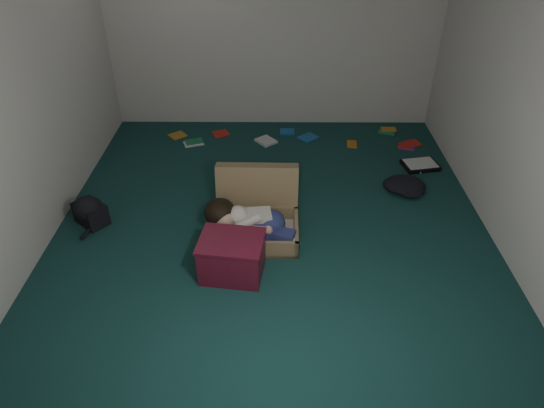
{
  "coord_description": "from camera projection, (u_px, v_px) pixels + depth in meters",
  "views": [
    {
      "loc": [
        0.02,
        -3.62,
        2.77
      ],
      "look_at": [
        0.0,
        -0.15,
        0.35
      ],
      "focal_mm": 32.0,
      "sensor_mm": 36.0,
      "label": 1
    }
  ],
  "objects": [
    {
      "name": "wall_left",
      "position": [
        19.0,
        94.0,
        3.82
      ],
      "size": [
        0.0,
        4.5,
        4.5
      ],
      "primitive_type": "plane",
      "rotation": [
        1.57,
        0.0,
        1.57
      ],
      "color": "silver",
      "rests_on": "ground"
    },
    {
      "name": "book_scatter",
      "position": [
        317.0,
        144.0,
        5.87
      ],
      "size": [
        3.11,
        1.49,
        0.02
      ],
      "color": "orange",
      "rests_on": "floor"
    },
    {
      "name": "floor",
      "position": [
        272.0,
        225.0,
        4.56
      ],
      "size": [
        4.5,
        4.5,
        0.0
      ],
      "primitive_type": "plane",
      "color": "#163F3C",
      "rests_on": "ground"
    },
    {
      "name": "paper_tray",
      "position": [
        420.0,
        165.0,
        5.43
      ],
      "size": [
        0.42,
        0.35,
        0.05
      ],
      "rotation": [
        0.0,
        0.0,
        0.19
      ],
      "color": "black",
      "rests_on": "floor"
    },
    {
      "name": "wall_right",
      "position": [
        527.0,
        95.0,
        3.8
      ],
      "size": [
        0.0,
        4.5,
        4.5
      ],
      "primitive_type": "plane",
      "rotation": [
        1.57,
        0.0,
        -1.57
      ],
      "color": "silver",
      "rests_on": "ground"
    },
    {
      "name": "maroon_bin",
      "position": [
        232.0,
        257.0,
        3.92
      ],
      "size": [
        0.56,
        0.46,
        0.35
      ],
      "rotation": [
        0.0,
        0.0,
        -0.13
      ],
      "color": "maroon",
      "rests_on": "floor"
    },
    {
      "name": "suitcase",
      "position": [
        256.0,
        214.0,
        4.42
      ],
      "size": [
        0.77,
        0.75,
        0.56
      ],
      "rotation": [
        0.0,
        0.0,
        -0.02
      ],
      "color": "#90774F",
      "rests_on": "floor"
    },
    {
      "name": "person",
      "position": [
        249.0,
        222.0,
        4.24
      ],
      "size": [
        0.82,
        0.4,
        0.35
      ],
      "rotation": [
        0.0,
        0.0,
        -0.02
      ],
      "color": "silver",
      "rests_on": "suitcase"
    },
    {
      "name": "backpack",
      "position": [
        91.0,
        213.0,
        4.53
      ],
      "size": [
        0.48,
        0.47,
        0.23
      ],
      "primitive_type": null,
      "rotation": [
        0.0,
        0.0,
        -0.69
      ],
      "color": "black",
      "rests_on": "floor"
    },
    {
      "name": "wall_back",
      "position": [
        273.0,
        20.0,
        5.66
      ],
      "size": [
        4.5,
        0.0,
        4.5
      ],
      "primitive_type": "plane",
      "rotation": [
        1.57,
        0.0,
        0.0
      ],
      "color": "silver",
      "rests_on": "ground"
    },
    {
      "name": "wall_front",
      "position": [
        268.0,
        307.0,
        1.97
      ],
      "size": [
        4.5,
        0.0,
        4.5
      ],
      "primitive_type": "plane",
      "rotation": [
        -1.57,
        0.0,
        0.0
      ],
      "color": "silver",
      "rests_on": "ground"
    },
    {
      "name": "clothing_pile",
      "position": [
        396.0,
        183.0,
        5.02
      ],
      "size": [
        0.49,
        0.4,
        0.15
      ],
      "primitive_type": null,
      "rotation": [
        0.0,
        0.0,
        -0.01
      ],
      "color": "black",
      "rests_on": "floor"
    }
  ]
}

